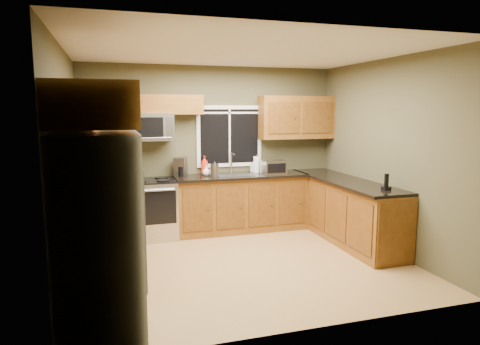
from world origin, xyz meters
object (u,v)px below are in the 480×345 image
paper_towel_roll (257,164)px  soap_bottle_b (254,167)px  refrigerator (100,236)px  soap_bottle_a (205,165)px  cordless_phone (386,185)px  toaster_oven (274,167)px  microwave (148,127)px  coffee_maker (181,167)px  soap_bottle_c (206,171)px  kettle (215,169)px  range (151,209)px

paper_towel_roll → soap_bottle_b: 0.09m
refrigerator → soap_bottle_a: size_ratio=5.94×
refrigerator → soap_bottle_a: (1.59, 3.00, 0.19)m
cordless_phone → toaster_oven: bearing=118.1°
microwave → coffee_maker: microwave is taller
soap_bottle_b → soap_bottle_c: soap_bottle_b is taller
refrigerator → kettle: 3.20m
kettle → soap_bottle_b: (0.75, 0.29, -0.02)m
cordless_phone → soap_bottle_b: bearing=119.6°
soap_bottle_b → soap_bottle_c: bearing=-168.4°
toaster_oven → kettle: size_ratio=1.52×
range → soap_bottle_b: bearing=7.5°
range → toaster_oven: 2.08m
microwave → soap_bottle_b: 1.89m
coffee_maker → soap_bottle_a: 0.41m
microwave → soap_bottle_b: (1.75, 0.09, -0.70)m
refrigerator → range: bearing=76.0°
refrigerator → range: refrigerator is taller
range → toaster_oven: toaster_oven is taller
kettle → soap_bottle_c: 0.16m
toaster_oven → coffee_maker: bearing=170.2°
toaster_oven → coffee_maker: (-1.49, 0.26, 0.02)m
range → toaster_oven: bearing=-2.6°
coffee_maker → toaster_oven: bearing=-9.8°
soap_bottle_c → range: bearing=-176.5°
coffee_maker → range: bearing=-161.1°
kettle → paper_towel_roll: size_ratio=0.82×
microwave → coffee_maker: (0.50, 0.03, -0.65)m
cordless_phone → kettle: bearing=137.3°
refrigerator → soap_bottle_b: (2.44, 3.00, 0.13)m
refrigerator → toaster_oven: refrigerator is taller
toaster_oven → paper_towel_roll: bearing=128.9°
soap_bottle_a → soap_bottle_b: size_ratio=1.67×
toaster_oven → paper_towel_roll: paper_towel_roll is taller
microwave → toaster_oven: size_ratio=2.03×
microwave → kettle: 1.22m
range → soap_bottle_b: soap_bottle_b is taller
microwave → cordless_phone: size_ratio=3.51×
soap_bottle_c → microwave: bearing=174.7°
coffee_maker → paper_towel_roll: size_ratio=0.99×
microwave → toaster_oven: bearing=-6.5°
microwave → soap_bottle_a: size_ratio=2.51×
toaster_oven → paper_towel_roll: (-0.21, 0.25, 0.02)m
coffee_maker → kettle: (0.50, -0.23, -0.03)m
soap_bottle_b → paper_towel_roll: bearing=-61.5°
refrigerator → coffee_maker: bearing=68.0°
range → cordless_phone: size_ratio=4.33×
soap_bottle_a → paper_towel_roll: bearing=-4.2°
kettle → soap_bottle_a: bearing=109.2°
refrigerator → cordless_phone: size_ratio=8.32×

